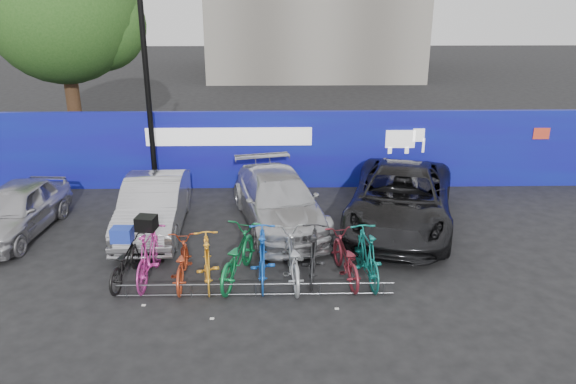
{
  "coord_description": "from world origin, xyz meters",
  "views": [
    {
      "loc": [
        0.46,
        -10.56,
        5.92
      ],
      "look_at": [
        0.71,
        2.0,
        1.3
      ],
      "focal_mm": 35.0,
      "sensor_mm": 36.0,
      "label": 1
    }
  ],
  "objects_px": {
    "bike_0": "(125,261)",
    "bike_4": "(237,256)",
    "bike_3": "(207,260)",
    "tree": "(69,12)",
    "car_0": "(15,210)",
    "lamppost": "(147,86)",
    "bike_2": "(181,262)",
    "bike_5": "(262,256)",
    "car_2": "(279,201)",
    "bike_6": "(292,258)",
    "bike_rack": "(256,289)",
    "car_1": "(154,206)",
    "bike_7": "(314,254)",
    "car_3": "(401,199)",
    "bike_9": "(367,255)",
    "bike_1": "(149,255)",
    "bike_8": "(345,258)"
  },
  "relations": [
    {
      "from": "bike_3",
      "to": "lamppost",
      "type": "bearing_deg",
      "value": -76.1
    },
    {
      "from": "bike_0",
      "to": "bike_7",
      "type": "height_order",
      "value": "bike_7"
    },
    {
      "from": "bike_1",
      "to": "bike_8",
      "type": "height_order",
      "value": "bike_1"
    },
    {
      "from": "bike_7",
      "to": "bike_5",
      "type": "bearing_deg",
      "value": 11.82
    },
    {
      "from": "bike_1",
      "to": "bike_5",
      "type": "relative_size",
      "value": 1.0
    },
    {
      "from": "bike_0",
      "to": "bike_3",
      "type": "bearing_deg",
      "value": -177.57
    },
    {
      "from": "tree",
      "to": "bike_6",
      "type": "relative_size",
      "value": 3.86
    },
    {
      "from": "bike_2",
      "to": "bike_4",
      "type": "xyz_separation_m",
      "value": [
        1.17,
        0.1,
        0.09
      ]
    },
    {
      "from": "bike_4",
      "to": "lamppost",
      "type": "bearing_deg",
      "value": -47.78
    },
    {
      "from": "bike_5",
      "to": "bike_4",
      "type": "bearing_deg",
      "value": -8.59
    },
    {
      "from": "bike_6",
      "to": "bike_7",
      "type": "relative_size",
      "value": 1.07
    },
    {
      "from": "car_2",
      "to": "bike_4",
      "type": "relative_size",
      "value": 2.22
    },
    {
      "from": "bike_rack",
      "to": "bike_6",
      "type": "xyz_separation_m",
      "value": [
        0.75,
        0.66,
        0.37
      ]
    },
    {
      "from": "bike_rack",
      "to": "car_1",
      "type": "height_order",
      "value": "car_1"
    },
    {
      "from": "car_3",
      "to": "bike_2",
      "type": "height_order",
      "value": "car_3"
    },
    {
      "from": "tree",
      "to": "car_0",
      "type": "relative_size",
      "value": 2.04
    },
    {
      "from": "bike_4",
      "to": "bike_6",
      "type": "xyz_separation_m",
      "value": [
        1.16,
        -0.07,
        -0.02
      ]
    },
    {
      "from": "car_2",
      "to": "bike_6",
      "type": "xyz_separation_m",
      "value": [
        0.26,
        -2.98,
        -0.15
      ]
    },
    {
      "from": "bike_3",
      "to": "bike_6",
      "type": "distance_m",
      "value": 1.78
    },
    {
      "from": "bike_0",
      "to": "bike_4",
      "type": "height_order",
      "value": "bike_4"
    },
    {
      "from": "lamppost",
      "to": "bike_3",
      "type": "xyz_separation_m",
      "value": [
        2.18,
        -5.41,
        -2.74
      ]
    },
    {
      "from": "car_3",
      "to": "bike_1",
      "type": "relative_size",
      "value": 2.81
    },
    {
      "from": "bike_7",
      "to": "bike_1",
      "type": "bearing_deg",
      "value": 6.52
    },
    {
      "from": "bike_0",
      "to": "bike_1",
      "type": "distance_m",
      "value": 0.53
    },
    {
      "from": "tree",
      "to": "car_2",
      "type": "height_order",
      "value": "tree"
    },
    {
      "from": "car_3",
      "to": "tree",
      "type": "bearing_deg",
      "value": 160.9
    },
    {
      "from": "bike_4",
      "to": "bike_8",
      "type": "distance_m",
      "value": 2.29
    },
    {
      "from": "bike_1",
      "to": "bike_6",
      "type": "relative_size",
      "value": 0.97
    },
    {
      "from": "car_1",
      "to": "bike_7",
      "type": "bearing_deg",
      "value": -35.38
    },
    {
      "from": "tree",
      "to": "bike_6",
      "type": "bearing_deg",
      "value": -53.03
    },
    {
      "from": "bike_3",
      "to": "car_3",
      "type": "bearing_deg",
      "value": -155.98
    },
    {
      "from": "car_2",
      "to": "bike_6",
      "type": "relative_size",
      "value": 2.31
    },
    {
      "from": "bike_2",
      "to": "bike_5",
      "type": "relative_size",
      "value": 0.9
    },
    {
      "from": "bike_6",
      "to": "bike_7",
      "type": "xyz_separation_m",
      "value": [
        0.47,
        0.11,
        0.04
      ]
    },
    {
      "from": "car_0",
      "to": "bike_2",
      "type": "relative_size",
      "value": 2.18
    },
    {
      "from": "lamppost",
      "to": "bike_5",
      "type": "distance_m",
      "value": 6.84
    },
    {
      "from": "bike_8",
      "to": "car_0",
      "type": "bearing_deg",
      "value": -26.51
    },
    {
      "from": "bike_rack",
      "to": "bike_4",
      "type": "relative_size",
      "value": 2.66
    },
    {
      "from": "lamppost",
      "to": "bike_4",
      "type": "relative_size",
      "value": 2.91
    },
    {
      "from": "bike_3",
      "to": "bike_5",
      "type": "bearing_deg",
      "value": 175.51
    },
    {
      "from": "tree",
      "to": "bike_6",
      "type": "height_order",
      "value": "tree"
    },
    {
      "from": "bike_9",
      "to": "bike_4",
      "type": "bearing_deg",
      "value": -7.66
    },
    {
      "from": "car_3",
      "to": "bike_6",
      "type": "relative_size",
      "value": 2.71
    },
    {
      "from": "bike_2",
      "to": "bike_9",
      "type": "relative_size",
      "value": 0.92
    },
    {
      "from": "lamppost",
      "to": "bike_4",
      "type": "bearing_deg",
      "value": -62.11
    },
    {
      "from": "bike_6",
      "to": "bike_3",
      "type": "bearing_deg",
      "value": -2.67
    },
    {
      "from": "car_2",
      "to": "bike_3",
      "type": "height_order",
      "value": "car_2"
    },
    {
      "from": "bike_2",
      "to": "bike_0",
      "type": "bearing_deg",
      "value": -6.66
    },
    {
      "from": "bike_4",
      "to": "bike_6",
      "type": "height_order",
      "value": "bike_4"
    },
    {
      "from": "car_2",
      "to": "bike_5",
      "type": "xyz_separation_m",
      "value": [
        -0.36,
        -2.98,
        -0.09
      ]
    }
  ]
}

